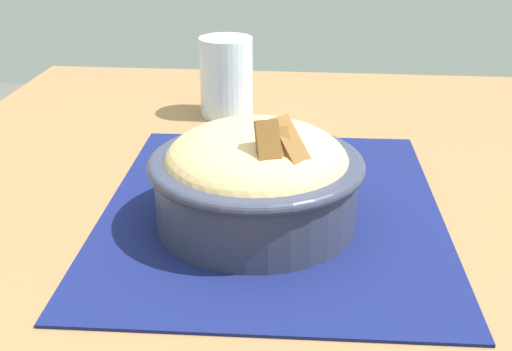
% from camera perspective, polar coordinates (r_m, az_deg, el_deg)
% --- Properties ---
extents(table, '(1.14, 0.84, 0.77)m').
position_cam_1_polar(table, '(0.68, -0.86, -10.63)').
color(table, olive).
rests_on(table, ground_plane).
extents(placemat, '(0.42, 0.35, 0.00)m').
position_cam_1_polar(placemat, '(0.66, 1.43, -2.96)').
color(placemat, '#11194C').
rests_on(placemat, table).
extents(bowl, '(0.23, 0.23, 0.12)m').
position_cam_1_polar(bowl, '(0.61, 0.02, -0.07)').
color(bowl, '#2D3347').
rests_on(bowl, placemat).
extents(fork, '(0.03, 0.13, 0.00)m').
position_cam_1_polar(fork, '(0.75, 2.56, 0.79)').
color(fork, silver).
rests_on(fork, placemat).
extents(drinking_glass, '(0.07, 0.07, 0.11)m').
position_cam_1_polar(drinking_glass, '(0.93, -2.62, 8.24)').
color(drinking_glass, silver).
rests_on(drinking_glass, table).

